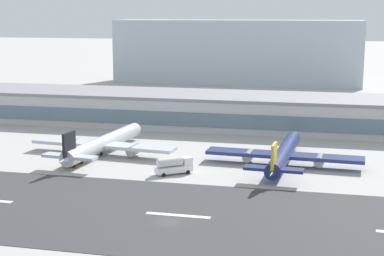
{
  "coord_description": "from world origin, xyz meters",
  "views": [
    {
      "loc": [
        26.55,
        -95.91,
        36.16
      ],
      "look_at": [
        -7.62,
        50.31,
        6.97
      ],
      "focal_mm": 55.8,
      "sensor_mm": 36.0,
      "label": 1
    }
  ],
  "objects_px": {
    "airliner_black_tail_gate_0": "(101,144)",
    "service_fuel_truck_0": "(174,165)",
    "terminal_building": "(224,111)",
    "distant_hotel_block": "(237,52)",
    "service_box_truck_1": "(73,158)",
    "airliner_gold_tail_gate_1": "(283,155)"
  },
  "relations": [
    {
      "from": "distant_hotel_block",
      "to": "airliner_black_tail_gate_0",
      "type": "bearing_deg",
      "value": -93.1
    },
    {
      "from": "distant_hotel_block",
      "to": "airliner_gold_tail_gate_1",
      "type": "xyz_separation_m",
      "value": [
        37.47,
        -165.1,
        -13.37
      ]
    },
    {
      "from": "distant_hotel_block",
      "to": "service_box_truck_1",
      "type": "relative_size",
      "value": 20.51
    },
    {
      "from": "airliner_gold_tail_gate_1",
      "to": "distant_hotel_block",
      "type": "bearing_deg",
      "value": 15.93
    },
    {
      "from": "terminal_building",
      "to": "service_box_truck_1",
      "type": "distance_m",
      "value": 62.82
    },
    {
      "from": "distant_hotel_block",
      "to": "service_box_truck_1",
      "type": "bearing_deg",
      "value": -93.85
    },
    {
      "from": "airliner_black_tail_gate_0",
      "to": "airliner_gold_tail_gate_1",
      "type": "relative_size",
      "value": 1.03
    },
    {
      "from": "terminal_building",
      "to": "airliner_gold_tail_gate_1",
      "type": "height_order",
      "value": "terminal_building"
    },
    {
      "from": "airliner_gold_tail_gate_1",
      "to": "service_box_truck_1",
      "type": "height_order",
      "value": "airliner_gold_tail_gate_1"
    },
    {
      "from": "airliner_black_tail_gate_0",
      "to": "airliner_gold_tail_gate_1",
      "type": "height_order",
      "value": "airliner_black_tail_gate_0"
    },
    {
      "from": "service_fuel_truck_0",
      "to": "service_box_truck_1",
      "type": "xyz_separation_m",
      "value": [
        -25.67,
        2.16,
        -0.24
      ]
    },
    {
      "from": "terminal_building",
      "to": "airliner_black_tail_gate_0",
      "type": "relative_size",
      "value": 4.39
    },
    {
      "from": "distant_hotel_block",
      "to": "airliner_black_tail_gate_0",
      "type": "height_order",
      "value": "distant_hotel_block"
    },
    {
      "from": "airliner_black_tail_gate_0",
      "to": "service_fuel_truck_0",
      "type": "distance_m",
      "value": 26.37
    },
    {
      "from": "terminal_building",
      "to": "distant_hotel_block",
      "type": "xyz_separation_m",
      "value": [
        -14.77,
        118.82,
        10.92
      ]
    },
    {
      "from": "terminal_building",
      "to": "distant_hotel_block",
      "type": "distance_m",
      "value": 120.23
    },
    {
      "from": "terminal_building",
      "to": "service_box_truck_1",
      "type": "relative_size",
      "value": 31.15
    },
    {
      "from": "airliner_black_tail_gate_0",
      "to": "service_fuel_truck_0",
      "type": "relative_size",
      "value": 5.19
    },
    {
      "from": "airliner_black_tail_gate_0",
      "to": "service_box_truck_1",
      "type": "distance_m",
      "value": 11.56
    },
    {
      "from": "distant_hotel_block",
      "to": "service_fuel_truck_0",
      "type": "bearing_deg",
      "value": -85.55
    },
    {
      "from": "airliner_black_tail_gate_0",
      "to": "service_fuel_truck_0",
      "type": "height_order",
      "value": "airliner_black_tail_gate_0"
    },
    {
      "from": "terminal_building",
      "to": "service_fuel_truck_0",
      "type": "xyz_separation_m",
      "value": [
        -0.92,
        -58.96,
        -3.22
      ]
    }
  ]
}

